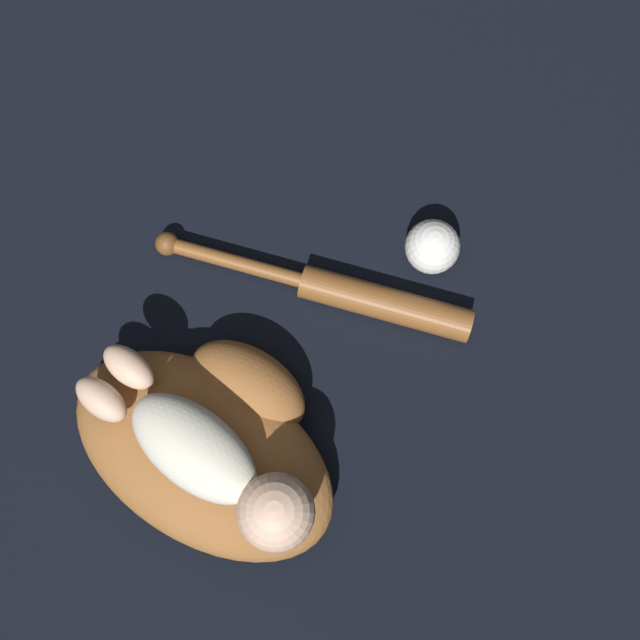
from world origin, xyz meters
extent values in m
plane|color=black|center=(0.00, 0.00, 0.00)|extent=(6.00, 6.00, 0.00)
ellipsoid|color=#935B2D|center=(0.05, 0.04, 0.05)|extent=(0.41, 0.31, 0.10)
ellipsoid|color=#935B2D|center=(0.08, 0.14, 0.05)|extent=(0.18, 0.14, 0.10)
ellipsoid|color=silver|center=(0.05, 0.04, 0.14)|extent=(0.20, 0.15, 0.07)
sphere|color=beige|center=(0.17, 0.00, 0.15)|extent=(0.09, 0.09, 0.09)
ellipsoid|color=beige|center=(-0.06, 0.11, 0.12)|extent=(0.08, 0.07, 0.04)
ellipsoid|color=beige|center=(-0.08, 0.07, 0.12)|extent=(0.08, 0.07, 0.04)
cylinder|color=brown|center=(0.22, 0.31, 0.02)|extent=(0.24, 0.05, 0.05)
cylinder|color=brown|center=(0.01, 0.30, 0.02)|extent=(0.19, 0.02, 0.02)
sphere|color=brown|center=(-0.09, 0.30, 0.02)|extent=(0.03, 0.03, 0.03)
sphere|color=white|center=(0.26, 0.40, 0.04)|extent=(0.08, 0.08, 0.08)
camera|label=1|loc=(0.22, 0.00, 1.19)|focal=50.00mm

